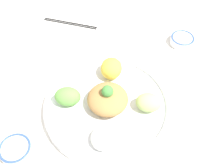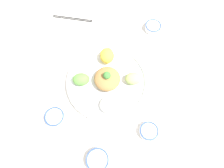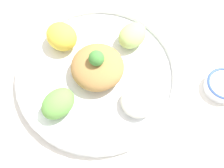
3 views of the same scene
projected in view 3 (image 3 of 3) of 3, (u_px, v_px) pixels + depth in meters
ground_plane at (87, 67)px, 0.69m from camera, size 2.40×2.40×0.00m
salad_platter at (96, 71)px, 0.66m from camera, size 0.41×0.41×0.11m
sauce_bowl_red at (222, 86)px, 0.65m from camera, size 0.09×0.09×0.03m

